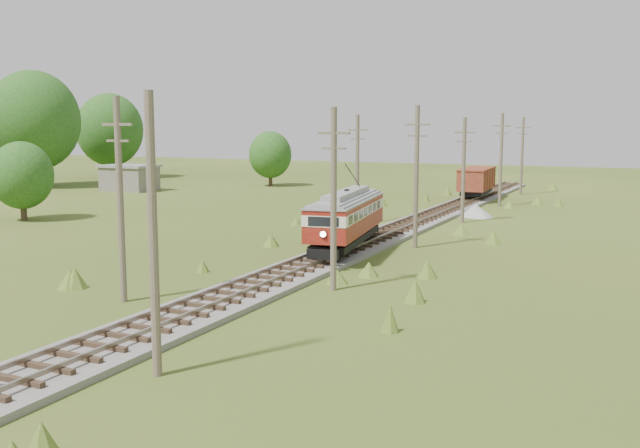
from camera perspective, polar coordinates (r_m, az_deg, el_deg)
The scene contains 17 objects.
railbed_main at distance 49.74m, azimuth 5.15°, elevation -0.88°, with size 3.60×96.00×0.57m.
streetcar at distance 43.28m, azimuth 2.14°, elevation 0.74°, with size 4.25×10.96×4.95m.
gondola at distance 76.30m, azimuth 12.43°, elevation 3.44°, with size 3.22×8.54×2.79m.
gravel_pile at distance 62.32m, azimuth 12.43°, elevation 1.02°, with size 2.92×3.09×1.06m.
utility_pole_r_1 at distance 22.25m, azimuth -13.21°, elevation -0.99°, with size 0.30×0.30×8.80m.
utility_pole_r_2 at distance 33.25m, azimuth 1.09°, elevation 2.14°, with size 1.60×0.30×8.60m.
utility_pole_r_3 at distance 45.40m, azimuth 7.72°, elevation 3.87°, with size 1.60×0.30×9.00m.
utility_pole_r_4 at distance 57.97m, azimuth 11.41°, elevation 4.34°, with size 1.60×0.30×8.40m.
utility_pole_r_5 at distance 70.56m, azimuth 14.28°, elevation 5.07°, with size 1.60×0.30×8.90m.
utility_pole_r_6 at distance 83.38m, azimuth 15.86°, elevation 5.34°, with size 1.60×0.30×8.70m.
utility_pole_l_a at distance 32.20m, azimuth -15.70°, elevation 2.02°, with size 1.60×0.30×9.00m.
utility_pole_l_b at distance 56.48m, azimuth 3.00°, elevation 4.50°, with size 1.60×0.30×8.60m.
tree_left_4 at distance 96.94m, azimuth -21.93°, elevation 7.69°, with size 11.34×11.34×14.61m.
tree_left_5 at distance 109.81m, azimuth -16.46°, elevation 7.25°, with size 9.66×9.66×12.44m.
tree_mid_a at distance 91.94m, azimuth -4.00°, elevation 5.55°, with size 5.46×5.46×7.03m.
tree_mid_c at distance 63.15m, azimuth -22.76°, elevation 3.61°, with size 5.04×5.04×6.49m.
shed at distance 88.21m, azimuth -15.00°, elevation 3.61°, with size 6.40×4.40×3.10m.
Camera 1 is at (16.81, -12.20, 7.76)m, focal length 40.00 mm.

